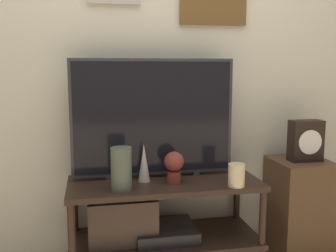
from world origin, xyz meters
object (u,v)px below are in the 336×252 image
vase_tall_ceramic (121,169)px  vase_slim_bronze (144,163)px  television (153,117)px  decorative_bust (174,165)px  mantel_clock (306,141)px  candle_jar (236,175)px

vase_tall_ceramic → vase_slim_bronze: (0.14, 0.14, -0.01)m
television → vase_slim_bronze: bearing=-130.8°
vase_tall_ceramic → vase_slim_bronze: size_ratio=1.07×
television → vase_tall_ceramic: (-0.21, -0.22, -0.25)m
vase_tall_ceramic → decorative_bust: 0.32m
vase_tall_ceramic → decorative_bust: size_ratio=1.30×
vase_tall_ceramic → mantel_clock: (1.17, 0.15, 0.08)m
television → mantel_clock: 0.98m
vase_tall_ceramic → mantel_clock: 1.19m
television → decorative_bust: 0.31m
television → vase_tall_ceramic: television is taller
mantel_clock → decorative_bust: bearing=-175.4°
television → mantel_clock: (0.96, -0.07, -0.16)m
television → vase_slim_bronze: size_ratio=4.41×
television → vase_slim_bronze: 0.28m
television → decorative_bust: television is taller
candle_jar → mantel_clock: bearing=21.3°
candle_jar → decorative_bust: bearing=156.6°
mantel_clock → vase_tall_ceramic: bearing=-172.8°
television → vase_slim_bronze: (-0.07, -0.08, -0.25)m
vase_slim_bronze → decorative_bust: 0.18m
vase_tall_ceramic → mantel_clock: mantel_clock is taller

